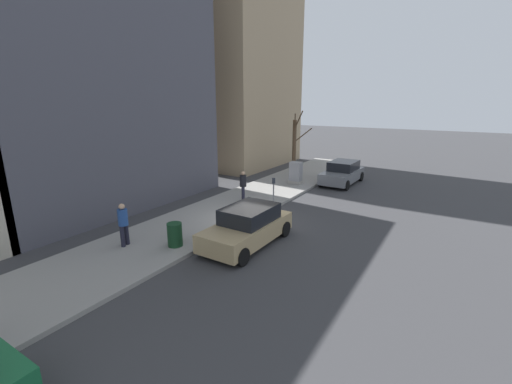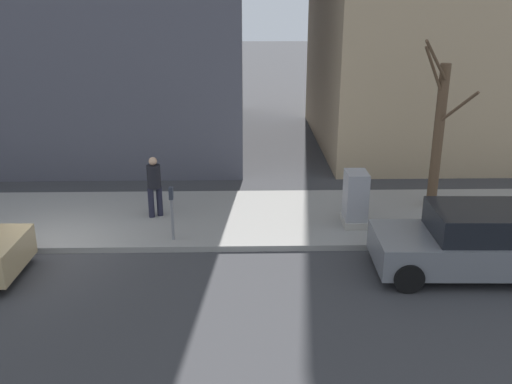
# 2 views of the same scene
# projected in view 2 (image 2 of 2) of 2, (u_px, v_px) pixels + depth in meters

# --- Properties ---
(ground_plane) EXTENTS (120.00, 120.00, 0.00)m
(ground_plane) POSITION_uv_depth(u_px,v_px,m) (41.00, 254.00, 13.57)
(ground_plane) COLOR #38383A
(sidewalk) EXTENTS (4.00, 36.00, 0.15)m
(sidewalk) POSITION_uv_depth(u_px,v_px,m) (65.00, 219.00, 15.43)
(sidewalk) COLOR gray
(sidewalk) RESTS_ON ground
(parked_car_grey) EXTENTS (2.02, 4.25, 1.52)m
(parked_car_grey) POSITION_uv_depth(u_px,v_px,m) (474.00, 242.00, 12.43)
(parked_car_grey) COLOR slate
(parked_car_grey) RESTS_ON ground
(parking_meter) EXTENTS (0.14, 0.10, 1.35)m
(parking_meter) POSITION_uv_depth(u_px,v_px,m) (172.00, 208.00, 13.73)
(parking_meter) COLOR slate
(parking_meter) RESTS_ON sidewalk
(utility_box) EXTENTS (0.83, 0.61, 1.43)m
(utility_box) POSITION_uv_depth(u_px,v_px,m) (355.00, 199.00, 14.67)
(utility_box) COLOR #A8A399
(utility_box) RESTS_ON sidewalk
(bare_tree) EXTENTS (1.29, 1.44, 4.68)m
(bare_tree) POSITION_uv_depth(u_px,v_px,m) (438.00, 133.00, 15.43)
(bare_tree) COLOR brown
(bare_tree) RESTS_ON sidewalk
(pedestrian_near_meter) EXTENTS (0.36, 0.37, 1.66)m
(pedestrian_near_meter) POSITION_uv_depth(u_px,v_px,m) (154.00, 183.00, 15.13)
(pedestrian_near_meter) COLOR #1E1E2D
(pedestrian_near_meter) RESTS_ON sidewalk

